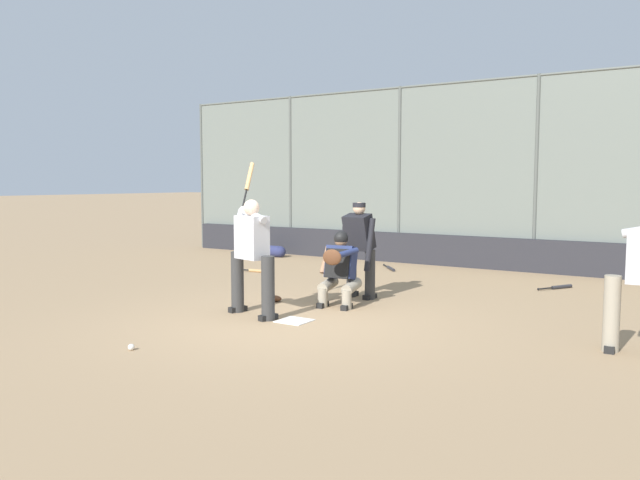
% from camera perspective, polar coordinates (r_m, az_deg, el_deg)
% --- Properties ---
extents(ground_plane, '(160.00, 160.00, 0.00)m').
position_cam_1_polar(ground_plane, '(8.77, -2.35, -7.43)').
color(ground_plane, '#9E7F5B').
extents(home_plate_marker, '(0.43, 0.43, 0.01)m').
position_cam_1_polar(home_plate_marker, '(8.77, -2.35, -7.39)').
color(home_plate_marker, white).
rests_on(home_plate_marker, ground_plane).
extents(backstop_fence, '(16.12, 0.08, 4.21)m').
position_cam_1_polar(backstop_fence, '(14.61, 13.00, 6.20)').
color(backstop_fence, '#515651').
rests_on(backstop_fence, ground_plane).
extents(padding_wall, '(15.72, 0.18, 0.71)m').
position_cam_1_polar(padding_wall, '(14.60, 12.72, -1.02)').
color(padding_wall, '#28282D').
rests_on(padding_wall, ground_plane).
extents(bleachers_beyond, '(11.23, 1.95, 1.16)m').
position_cam_1_polar(bleachers_beyond, '(16.22, 22.62, -0.58)').
color(bleachers_beyond, slate).
rests_on(bleachers_beyond, ground_plane).
extents(batter_at_plate, '(0.92, 0.84, 2.24)m').
position_cam_1_polar(batter_at_plate, '(9.02, -6.25, -1.17)').
color(batter_at_plate, '#333333').
rests_on(batter_at_plate, ground_plane).
extents(catcher_behind_plate, '(0.65, 0.75, 1.18)m').
position_cam_1_polar(catcher_behind_plate, '(9.68, 1.75, -2.55)').
color(catcher_behind_plate, gray).
rests_on(catcher_behind_plate, ground_plane).
extents(umpire_home, '(0.65, 0.44, 1.61)m').
position_cam_1_polar(umpire_home, '(10.37, 3.62, -0.65)').
color(umpire_home, '#333333').
rests_on(umpire_home, ground_plane).
extents(spare_bat_near_backstop, '(0.63, 0.72, 0.07)m').
position_cam_1_polar(spare_bat_near_backstop, '(13.92, 6.42, -2.57)').
color(spare_bat_near_backstop, black).
rests_on(spare_bat_near_backstop, ground_plane).
extents(spare_bat_by_padding, '(0.47, 0.73, 0.07)m').
position_cam_1_polar(spare_bat_by_padding, '(12.16, 21.02, -4.04)').
color(spare_bat_by_padding, black).
rests_on(spare_bat_by_padding, ground_plane).
extents(spare_bat_third_base_side, '(0.91, 0.14, 0.07)m').
position_cam_1_polar(spare_bat_third_base_side, '(13.49, -5.81, -2.81)').
color(spare_bat_third_base_side, black).
rests_on(spare_bat_third_base_side, ground_plane).
extents(fielding_glove_on_dirt, '(0.28, 0.21, 0.10)m').
position_cam_1_polar(fielding_glove_on_dirt, '(10.20, -4.30, -5.35)').
color(fielding_glove_on_dirt, '#56331E').
rests_on(fielding_glove_on_dirt, ground_plane).
extents(baseball_loose, '(0.07, 0.07, 0.07)m').
position_cam_1_polar(baseball_loose, '(7.61, -16.88, -9.35)').
color(baseball_loose, white).
rests_on(baseball_loose, ground_plane).
extents(equipment_bag_dugout_side, '(1.20, 0.29, 0.29)m').
position_cam_1_polar(equipment_bag_dugout_side, '(16.37, -4.94, -0.98)').
color(equipment_bag_dugout_side, navy).
rests_on(equipment_bag_dugout_side, ground_plane).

